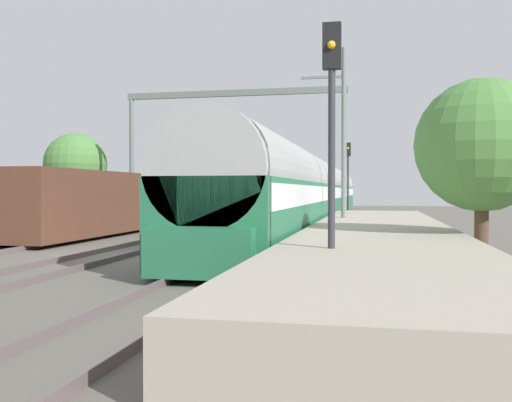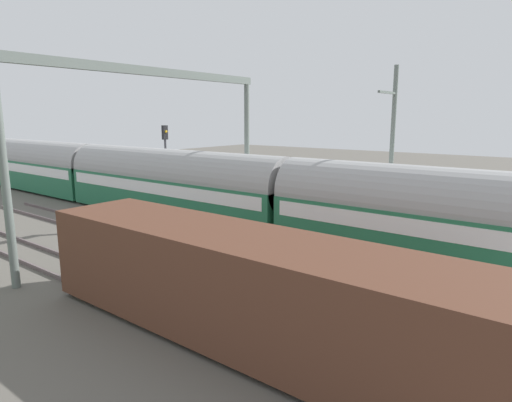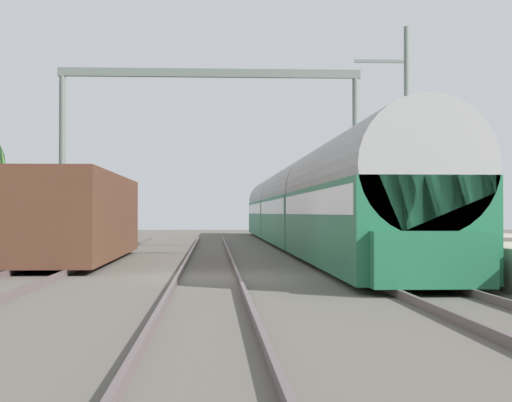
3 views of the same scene
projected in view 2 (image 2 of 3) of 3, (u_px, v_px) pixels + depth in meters
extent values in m
cube|color=#236B47|center=(478.00, 245.00, 15.82)|extent=(2.90, 16.00, 2.20)
cube|color=white|center=(479.00, 228.00, 15.71)|extent=(2.93, 15.36, 0.64)
cylinder|color=#9D9D9D|center=(481.00, 209.00, 15.58)|extent=(2.84, 16.00, 2.84)
cube|color=#236B47|center=(172.00, 196.00, 25.67)|extent=(2.90, 16.00, 2.20)
cube|color=white|center=(171.00, 185.00, 25.55)|extent=(2.93, 15.36, 0.64)
cylinder|color=#9D9D9D|center=(171.00, 174.00, 25.42)|extent=(2.84, 16.00, 2.84)
cube|color=#236B47|center=(36.00, 174.00, 35.51)|extent=(2.90, 16.00, 2.20)
cube|color=white|center=(35.00, 166.00, 35.39)|extent=(2.93, 15.36, 0.64)
cylinder|color=#9D9D9D|center=(34.00, 158.00, 35.26)|extent=(2.84, 16.00, 2.84)
cube|color=#563323|center=(241.00, 285.00, 11.36)|extent=(2.80, 13.00, 2.70)
cube|color=black|center=(242.00, 332.00, 11.61)|extent=(2.52, 11.96, 0.10)
cylinder|color=#393939|center=(321.00, 230.00, 21.21)|extent=(0.25, 0.25, 0.85)
cube|color=#232833|center=(321.00, 215.00, 21.07)|extent=(0.46, 0.43, 0.64)
sphere|color=tan|center=(321.00, 206.00, 20.99)|extent=(0.24, 0.24, 0.24)
cylinder|color=#2D2D33|center=(166.00, 173.00, 28.57)|extent=(0.14, 0.14, 4.35)
cube|color=black|center=(165.00, 132.00, 28.07)|extent=(0.36, 0.20, 0.90)
sphere|color=yellow|center=(166.00, 131.00, 27.99)|extent=(0.16, 0.16, 0.16)
cylinder|color=slate|center=(5.00, 180.00, 14.47)|extent=(0.28, 0.28, 7.50)
cylinder|color=slate|center=(247.00, 154.00, 24.31)|extent=(0.28, 0.28, 7.50)
cube|color=slate|center=(153.00, 72.00, 18.65)|extent=(13.09, 0.24, 0.36)
cylinder|color=slate|center=(391.00, 157.00, 19.74)|extent=(0.20, 0.20, 8.00)
cube|color=slate|center=(387.00, 92.00, 18.51)|extent=(1.80, 0.10, 0.10)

